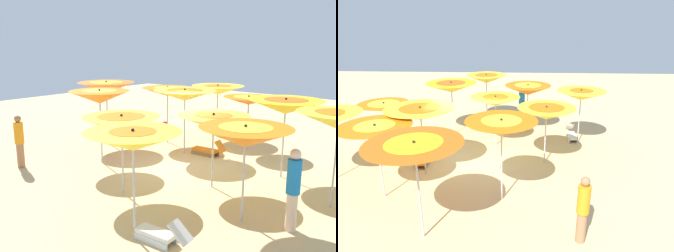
{
  "view_description": "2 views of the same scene",
  "coord_description": "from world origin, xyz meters",
  "views": [
    {
      "loc": [
        6.91,
        -9.45,
        4.01
      ],
      "look_at": [
        -0.67,
        -0.16,
        1.36
      ],
      "focal_mm": 39.92,
      "sensor_mm": 36.0,
      "label": 1
    },
    {
      "loc": [
        -10.62,
        -1.87,
        5.19
      ],
      "look_at": [
        0.21,
        -1.35,
        1.32
      ],
      "focal_mm": 33.24,
      "sensor_mm": 36.0,
      "label": 2
    }
  ],
  "objects": [
    {
      "name": "lounger_2",
      "position": [
        2.37,
        -4.15,
        0.21
      ],
      "size": [
        1.29,
        0.41,
        0.59
      ],
      "rotation": [
        0.0,
        0.0,
        3.19
      ],
      "color": "silver",
      "rests_on": "ground"
    },
    {
      "name": "lounger_0",
      "position": [
        -1.74,
        5.21,
        0.19
      ],
      "size": [
        0.54,
        1.26,
        0.52
      ],
      "rotation": [
        0.0,
        0.0,
        4.89
      ],
      "color": "silver",
      "rests_on": "ground"
    },
    {
      "name": "beach_umbrella_11",
      "position": [
        -4.36,
        0.48,
        2.31
      ],
      "size": [
        2.24,
        2.24,
        2.58
      ],
      "color": "#B2B2B7",
      "rests_on": "ground"
    },
    {
      "name": "beach_umbrella_9",
      "position": [
        -0.11,
        -2.78,
        1.94
      ],
      "size": [
        2.06,
        2.06,
        2.21
      ],
      "color": "#B2B2B7",
      "rests_on": "ground"
    },
    {
      "name": "beach_umbrella_5",
      "position": [
        1.51,
        -0.85,
        1.92
      ],
      "size": [
        2.0,
        2.0,
        2.16
      ],
      "color": "#B2B2B7",
      "rests_on": "ground"
    },
    {
      "name": "beach_umbrella_4",
      "position": [
        3.19,
        -2.2,
        2.01
      ],
      "size": [
        2.08,
        2.08,
        2.29
      ],
      "color": "#B2B2B7",
      "rests_on": "ground"
    },
    {
      "name": "beach_umbrella_2",
      "position": [
        0.45,
        3.29,
        1.91
      ],
      "size": [
        1.93,
        1.93,
        2.12
      ],
      "color": "#B2B2B7",
      "rests_on": "ground"
    },
    {
      "name": "beach_umbrella_6",
      "position": [
        -1.14,
        1.37,
        2.18
      ],
      "size": [
        2.28,
        2.28,
        2.43
      ],
      "color": "#B2B2B7",
      "rests_on": "ground"
    },
    {
      "name": "beach_umbrella_8",
      "position": [
        1.83,
        -4.33,
        2.12
      ],
      "size": [
        1.97,
        1.97,
        2.38
      ],
      "color": "#B2B2B7",
      "rests_on": "ground"
    },
    {
      "name": "beach_umbrella_7",
      "position": [
        -2.62,
        2.2,
        2.11
      ],
      "size": [
        2.08,
        2.08,
        2.34
      ],
      "color": "#B2B2B7",
      "rests_on": "ground"
    },
    {
      "name": "lounger_1",
      "position": [
        -0.29,
        1.67,
        0.21
      ],
      "size": [
        1.29,
        0.43,
        0.63
      ],
      "rotation": [
        0.0,
        0.0,
        3.18
      ],
      "color": "olive",
      "rests_on": "ground"
    },
    {
      "name": "beach_umbrella_10",
      "position": [
        -2.62,
        -1.36,
        2.29
      ],
      "size": [
        2.01,
        2.01,
        2.55
      ],
      "color": "#B2B2B7",
      "rests_on": "ground"
    },
    {
      "name": "beachgoer_1",
      "position": [
        4.23,
        -1.93,
        0.99
      ],
      "size": [
        0.3,
        0.3,
        1.86
      ],
      "rotation": [
        0.0,
        0.0,
        5.29
      ],
      "color": "beige",
      "rests_on": "ground"
    },
    {
      "name": "beach_umbrella_1",
      "position": [
        2.71,
        1.19,
        2.2
      ],
      "size": [
        2.21,
        2.21,
        2.46
      ],
      "color": "#B2B2B7",
      "rests_on": "ground"
    },
    {
      "name": "ground",
      "position": [
        0.0,
        0.0,
        -0.02
      ],
      "size": [
        38.3,
        38.3,
        0.04
      ],
      "primitive_type": "cube",
      "color": "#D1B57F"
    },
    {
      "name": "beach_umbrella_3",
      "position": [
        -1.56,
        4.31,
        2.06
      ],
      "size": [
        2.25,
        2.25,
        2.32
      ],
      "color": "#B2B2B7",
      "rests_on": "ground"
    },
    {
      "name": "beach_ball",
      "position": [
        -4.52,
        4.3,
        0.15
      ],
      "size": [
        0.31,
        0.31,
        0.31
      ],
      "primitive_type": "sphere",
      "color": "red",
      "rests_on": "ground"
    },
    {
      "name": "beachgoer_0",
      "position": [
        -4.34,
        -3.37,
        0.92
      ],
      "size": [
        0.3,
        0.3,
        1.75
      ],
      "rotation": [
        0.0,
        0.0,
        1.64
      ],
      "color": "#A3704C",
      "rests_on": "ground"
    }
  ]
}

